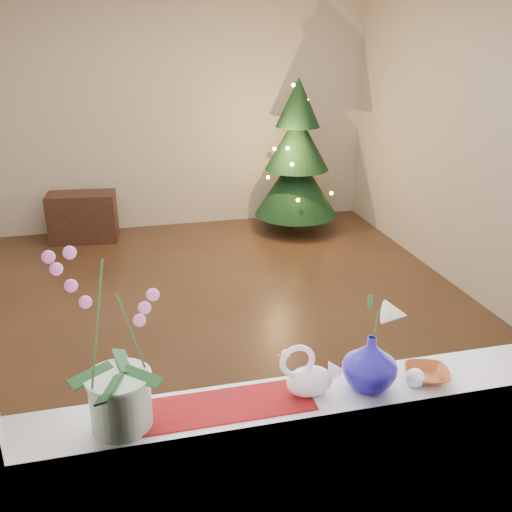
{
  "coord_description": "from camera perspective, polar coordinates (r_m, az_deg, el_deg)",
  "views": [
    {
      "loc": [
        -0.64,
        -4.02,
        2.15
      ],
      "look_at": [
        0.01,
        -1.4,
        1.08
      ],
      "focal_mm": 40.0,
      "sensor_mm": 36.0,
      "label": 1
    }
  ],
  "objects": [
    {
      "name": "amber_dish",
      "position": [
        2.29,
        16.7,
        -11.34
      ],
      "size": [
        0.18,
        0.18,
        0.04
      ],
      "primitive_type": "imported",
      "rotation": [
        0.0,
        0.0,
        -0.32
      ],
      "color": "#954319",
      "rests_on": "windowsill"
    },
    {
      "name": "orchid_pot",
      "position": [
        1.87,
        -13.99,
        -8.28
      ],
      "size": [
        0.27,
        0.27,
        0.64
      ],
      "primitive_type": null,
      "rotation": [
        0.0,
        0.0,
        0.27
      ],
      "color": "silver",
      "rests_on": "windowsill"
    },
    {
      "name": "xmas_tree",
      "position": [
        6.41,
        4.11,
        9.84
      ],
      "size": [
        1.02,
        1.02,
        1.7
      ],
      "primitive_type": null,
      "rotation": [
        0.0,
        0.0,
        -0.1
      ],
      "color": "#103219",
      "rests_on": "ground"
    },
    {
      "name": "window_frame",
      "position": [
        1.73,
        8.3,
        6.3
      ],
      "size": [
        2.22,
        0.06,
        1.6
      ],
      "primitive_type": null,
      "color": "white",
      "rests_on": "windowsill"
    },
    {
      "name": "windowsill",
      "position": [
        2.16,
        6.14,
        -13.85
      ],
      "size": [
        2.2,
        0.26,
        0.04
      ],
      "primitive_type": "cube",
      "color": "white",
      "rests_on": "window_apron"
    },
    {
      "name": "wall_right",
      "position": [
        5.01,
        21.93,
        10.88
      ],
      "size": [
        0.1,
        5.0,
        2.7
      ],
      "primitive_type": "cube",
      "color": "beige",
      "rests_on": "ground"
    },
    {
      "name": "swan",
      "position": [
        2.09,
        5.42,
        -11.35
      ],
      "size": [
        0.25,
        0.16,
        0.2
      ],
      "primitive_type": null,
      "rotation": [
        0.0,
        0.0,
        0.26
      ],
      "color": "white",
      "rests_on": "windowsill"
    },
    {
      "name": "blue_vase",
      "position": [
        2.14,
        11.36,
        -10.05
      ],
      "size": [
        0.23,
        0.23,
        0.24
      ],
      "primitive_type": "imported",
      "rotation": [
        0.0,
        0.0,
        0.01
      ],
      "color": "#10096F",
      "rests_on": "windowsill"
    },
    {
      "name": "ground",
      "position": [
        4.6,
        -4.34,
        -6.34
      ],
      "size": [
        5.0,
        5.0,
        0.0
      ],
      "primitive_type": "plane",
      "color": "#362316",
      "rests_on": "ground"
    },
    {
      "name": "wall_front",
      "position": [
        1.83,
        8.06,
        -4.58
      ],
      "size": [
        4.5,
        0.1,
        2.7
      ],
      "primitive_type": "cube",
      "color": "beige",
      "rests_on": "ground"
    },
    {
      "name": "side_table",
      "position": [
        6.48,
        -16.92,
        3.74
      ],
      "size": [
        0.74,
        0.42,
        0.53
      ],
      "primitive_type": "cube",
      "rotation": [
        0.0,
        0.0,
        -0.1
      ],
      "color": "black",
      "rests_on": "ground"
    },
    {
      "name": "runner",
      "position": [
        2.07,
        -4.14,
        -14.85
      ],
      "size": [
        0.7,
        0.2,
        0.01
      ],
      "primitive_type": "cube",
      "color": "maroon",
      "rests_on": "windowsill"
    },
    {
      "name": "paperweight",
      "position": [
        2.23,
        15.64,
        -11.64
      ],
      "size": [
        0.07,
        0.07,
        0.07
      ],
      "primitive_type": "sphere",
      "rotation": [
        0.0,
        0.0,
        -0.02
      ],
      "color": "white",
      "rests_on": "windowsill"
    },
    {
      "name": "window_apron",
      "position": [
        2.4,
        6.45,
        -24.06
      ],
      "size": [
        2.2,
        0.08,
        0.88
      ],
      "primitive_type": "cube",
      "color": "white",
      "rests_on": "ground"
    },
    {
      "name": "lily",
      "position": [
        2.04,
        11.8,
        -4.98
      ],
      "size": [
        0.13,
        0.08,
        0.18
      ],
      "primitive_type": null,
      "color": "silver",
      "rests_on": "blue_vase"
    },
    {
      "name": "wall_back",
      "position": [
        6.6,
        -8.53,
        14.4
      ],
      "size": [
        4.5,
        0.1,
        2.7
      ],
      "primitive_type": "cube",
      "color": "beige",
      "rests_on": "ground"
    }
  ]
}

